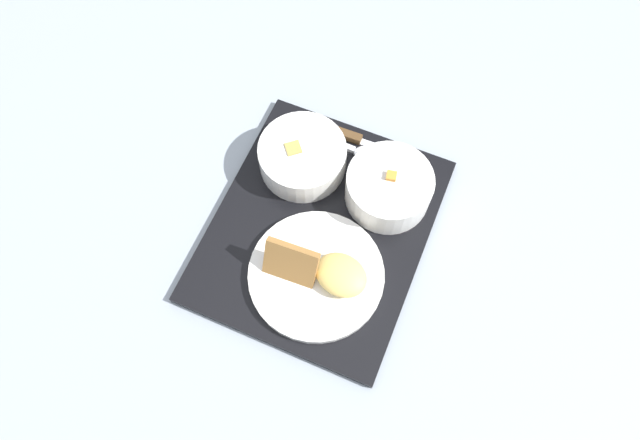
# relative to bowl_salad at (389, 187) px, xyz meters

# --- Properties ---
(ground_plane) EXTENTS (4.00, 4.00, 0.00)m
(ground_plane) POSITION_rel_bowl_salad_xyz_m (0.10, -0.07, -0.05)
(ground_plane) COLOR #99A3AD
(serving_tray) EXTENTS (0.43, 0.37, 0.01)m
(serving_tray) POSITION_rel_bowl_salad_xyz_m (0.10, -0.07, -0.04)
(serving_tray) COLOR black
(serving_tray) RESTS_ON ground_plane
(bowl_salad) EXTENTS (0.14, 0.14, 0.07)m
(bowl_salad) POSITION_rel_bowl_salad_xyz_m (0.00, 0.00, 0.00)
(bowl_salad) COLOR white
(bowl_salad) RESTS_ON serving_tray
(bowl_soup) EXTENTS (0.14, 0.14, 0.05)m
(bowl_soup) POSITION_rel_bowl_salad_xyz_m (0.02, -0.15, -0.00)
(bowl_soup) COLOR white
(bowl_soup) RESTS_ON serving_tray
(plate_main) EXTENTS (0.21, 0.21, 0.08)m
(plate_main) POSITION_rel_bowl_salad_xyz_m (0.17, -0.03, -0.02)
(plate_main) COLOR white
(plate_main) RESTS_ON serving_tray
(knife) EXTENTS (0.04, 0.18, 0.01)m
(knife) POSITION_rel_bowl_salad_xyz_m (-0.06, -0.11, -0.03)
(knife) COLOR silver
(knife) RESTS_ON serving_tray
(spoon) EXTENTS (0.04, 0.16, 0.01)m
(spoon) POSITION_rel_bowl_salad_xyz_m (-0.05, -0.08, -0.03)
(spoon) COLOR silver
(spoon) RESTS_ON serving_tray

